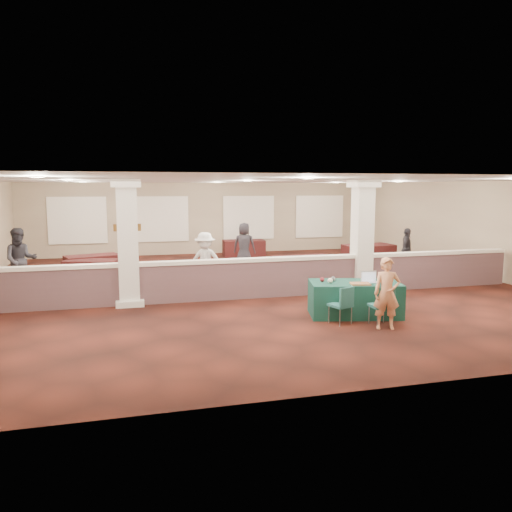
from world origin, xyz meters
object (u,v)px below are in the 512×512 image
object	(u,v)px
conf_chair_side	(343,302)
far_table_back_left	(93,265)
far_table_front_right	(369,255)
far_table_back_center	(244,248)
attendee_d	(244,245)
far_table_front_center	(302,268)
attendee_a	(21,260)
attendee_b	(205,261)
attendee_c	(406,249)
woman	(387,293)
far_table_front_left	(92,270)
conf_chair_main	(383,303)
near_table	(355,299)
far_table_back_right	(368,254)

from	to	relation	value
conf_chair_side	far_table_back_left	bearing A→B (deg)	106.71
far_table_front_right	far_table_back_center	size ratio (longest dim) A/B	1.09
far_table_back_center	attendee_d	world-z (taller)	attendee_d
far_table_front_right	far_table_back_left	bearing A→B (deg)	178.88
far_table_front_center	attendee_a	world-z (taller)	attendee_a
far_table_front_right	attendee_b	bearing A→B (deg)	-156.42
far_table_front_center	far_table_back_center	xyz separation A→B (m)	(-0.59, 5.81, -0.03)
conf_chair_side	attendee_c	world-z (taller)	attendee_c
far_table_back_left	woman	bearing A→B (deg)	-52.18
far_table_front_left	woman	bearing A→B (deg)	-49.20
attendee_d	far_table_back_left	bearing A→B (deg)	25.87
far_table_back_left	attendee_a	bearing A→B (deg)	-129.79
conf_chair_main	near_table	bearing A→B (deg)	98.96
near_table	attendee_c	bearing A→B (deg)	62.85
conf_chair_side	far_table_front_left	distance (m)	8.94
attendee_c	attendee_d	distance (m)	5.92
conf_chair_main	far_table_front_right	world-z (taller)	conf_chair_main
conf_chair_side	attendee_d	world-z (taller)	attendee_d
woman	far_table_front_center	size ratio (longest dim) A/B	0.81
far_table_front_left	far_table_back_right	bearing A→B (deg)	4.82
far_table_back_right	attendee_a	xyz separation A→B (m)	(-12.15, -2.19, 0.54)
attendee_a	near_table	bearing A→B (deg)	-41.43
woman	far_table_back_center	xyz separation A→B (m)	(-0.37, 11.62, -0.41)
attendee_c	attendee_d	bearing A→B (deg)	108.47
far_table_back_right	attendee_c	size ratio (longest dim) A/B	1.24
near_table	far_table_back_right	xyz separation A→B (m)	(4.04, 7.15, -0.01)
woman	far_table_back_center	world-z (taller)	woman
attendee_a	far_table_front_right	bearing A→B (deg)	-0.67
conf_chair_side	attendee_c	xyz separation A→B (m)	(5.27, 6.08, 0.27)
far_table_back_left	attendee_c	world-z (taller)	attendee_c
conf_chair_side	far_table_back_left	xyz separation A→B (m)	(-5.70, 7.78, -0.15)
far_table_back_center	attendee_d	xyz separation A→B (m)	(-0.69, -3.00, 0.49)
conf_chair_main	attendee_a	distance (m)	10.22
near_table	far_table_front_left	size ratio (longest dim) A/B	1.26
far_table_back_center	attendee_c	distance (m)	7.00
conf_chair_side	attendee_c	distance (m)	8.05
woman	attendee_c	size ratio (longest dim) A/B	1.00
near_table	far_table_back_center	size ratio (longest dim) A/B	1.18
far_table_back_center	attendee_d	size ratio (longest dim) A/B	1.04
conf_chair_main	conf_chair_side	world-z (taller)	conf_chair_main
woman	far_table_back_right	size ratio (longest dim) A/B	0.80
conf_chair_side	attendee_b	xyz separation A→B (m)	(-2.33, 4.58, 0.35)
far_table_front_right	attendee_d	distance (m)	4.90
attendee_b	attendee_d	world-z (taller)	attendee_d
far_table_front_center	far_table_back_left	xyz separation A→B (m)	(-6.67, 2.51, -0.03)
attendee_d	near_table	bearing A→B (deg)	119.58
attendee_b	attendee_c	distance (m)	7.74
conf_chair_main	attendee_a	world-z (taller)	attendee_a
far_table_front_center	far_table_back_left	distance (m)	7.13
far_table_front_left	conf_chair_main	bearing A→B (deg)	-48.43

